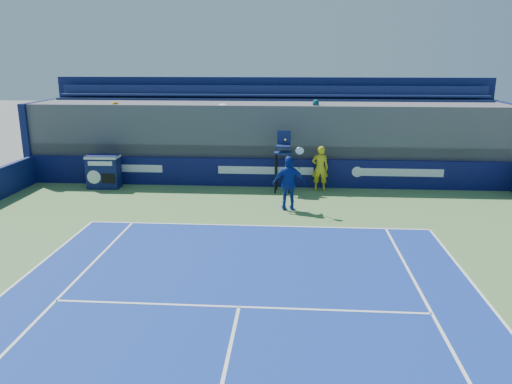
# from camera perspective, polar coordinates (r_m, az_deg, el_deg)

# --- Properties ---
(ball_person) EXTENTS (0.69, 0.46, 1.85)m
(ball_person) POSITION_cam_1_polar(r_m,az_deg,el_deg) (20.47, 7.33, 2.71)
(ball_person) COLOR yellow
(ball_person) RESTS_ON apron
(back_hoarding) EXTENTS (20.40, 0.21, 1.20)m
(back_hoarding) POSITION_cam_1_polar(r_m,az_deg,el_deg) (21.02, 1.12, 2.22)
(back_hoarding) COLOR #0D1048
(back_hoarding) RESTS_ON ground
(match_clock) EXTENTS (1.34, 0.76, 1.40)m
(match_clock) POSITION_cam_1_polar(r_m,az_deg,el_deg) (21.69, -17.02, 2.34)
(match_clock) COLOR #0E1548
(match_clock) RESTS_ON ground
(umpire_chair) EXTENTS (0.74, 0.74, 2.48)m
(umpire_chair) POSITION_cam_1_polar(r_m,az_deg,el_deg) (20.04, 3.14, 4.28)
(umpire_chair) COLOR black
(umpire_chair) RESTS_ON ground
(tennis_player) EXTENTS (1.18, 0.57, 2.57)m
(tennis_player) POSITION_cam_1_polar(r_m,az_deg,el_deg) (17.66, 3.79, 1.02)
(tennis_player) COLOR #122D96
(tennis_player) RESTS_ON apron
(stadium_seating) EXTENTS (21.00, 4.05, 4.40)m
(stadium_seating) POSITION_cam_1_polar(r_m,az_deg,el_deg) (22.81, 1.38, 6.38)
(stadium_seating) COLOR #4D4D52
(stadium_seating) RESTS_ON ground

